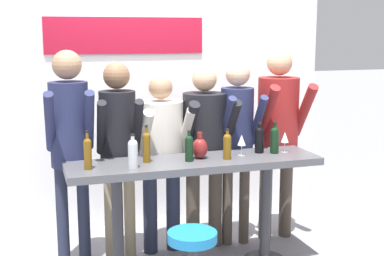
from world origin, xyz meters
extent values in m
cube|color=white|center=(0.00, 1.37, 1.44)|extent=(3.68, 0.10, 2.88)
cube|color=#B2142D|center=(-0.31, 1.31, 1.96)|extent=(1.60, 0.02, 0.36)
cube|color=#4C4C51|center=(0.00, 0.00, 0.94)|extent=(2.08, 0.53, 0.06)
cylinder|color=#333338|center=(-0.65, 0.00, 0.48)|extent=(0.09, 0.09, 0.91)
cylinder|color=#333338|center=(0.65, 0.00, 0.48)|extent=(0.09, 0.09, 0.91)
cylinder|color=#1972B2|center=(-0.24, -0.69, 0.59)|extent=(0.35, 0.35, 0.07)
cylinder|color=#23283D|center=(-1.05, 0.42, 0.44)|extent=(0.10, 0.10, 0.89)
cylinder|color=#23283D|center=(-0.87, 0.41, 0.44)|extent=(0.10, 0.10, 0.89)
cylinder|color=#23284C|center=(-0.96, 0.41, 1.24)|extent=(0.34, 0.34, 0.70)
sphere|color=#9E7556|center=(-0.96, 0.41, 1.73)|extent=(0.24, 0.24, 0.24)
cylinder|color=#23284C|center=(-1.12, 0.25, 1.29)|extent=(0.10, 0.41, 0.53)
cylinder|color=#23284C|center=(-0.82, 0.23, 1.29)|extent=(0.10, 0.41, 0.53)
cylinder|color=gray|center=(-0.64, 0.45, 0.42)|extent=(0.10, 0.10, 0.84)
cylinder|color=gray|center=(-0.47, 0.43, 0.42)|extent=(0.10, 0.10, 0.84)
cylinder|color=black|center=(-0.55, 0.44, 1.17)|extent=(0.33, 0.33, 0.66)
sphere|color=brown|center=(-0.55, 0.44, 1.63)|extent=(0.23, 0.23, 0.23)
cylinder|color=black|center=(-0.71, 0.29, 1.22)|extent=(0.10, 0.39, 0.50)
cylinder|color=black|center=(-0.42, 0.27, 1.22)|extent=(0.10, 0.39, 0.50)
cylinder|color=#23283D|center=(-0.27, 0.49, 0.39)|extent=(0.13, 0.13, 0.78)
cylinder|color=#23283D|center=(-0.05, 0.50, 0.39)|extent=(0.13, 0.13, 0.78)
cylinder|color=beige|center=(-0.16, 0.50, 1.09)|extent=(0.42, 0.42, 0.62)
sphere|color=#9E7556|center=(-0.16, 0.50, 1.51)|extent=(0.21, 0.21, 0.21)
cylinder|color=beige|center=(-0.34, 0.34, 1.13)|extent=(0.11, 0.38, 0.48)
cylinder|color=beige|center=(0.04, 0.35, 1.13)|extent=(0.11, 0.38, 0.48)
cylinder|color=#473D33|center=(0.13, 0.48, 0.41)|extent=(0.13, 0.13, 0.81)
cylinder|color=#473D33|center=(0.35, 0.48, 0.41)|extent=(0.13, 0.13, 0.81)
cylinder|color=black|center=(0.24, 0.48, 1.13)|extent=(0.40, 0.40, 0.64)
sphere|color=tan|center=(0.24, 0.48, 1.58)|extent=(0.22, 0.22, 0.22)
cylinder|color=black|center=(0.05, 0.32, 1.18)|extent=(0.10, 0.39, 0.50)
cylinder|color=black|center=(0.43, 0.32, 1.18)|extent=(0.10, 0.39, 0.50)
cylinder|color=#473D33|center=(0.47, 0.46, 0.42)|extent=(0.10, 0.10, 0.83)
cylinder|color=#473D33|center=(0.64, 0.45, 0.42)|extent=(0.10, 0.10, 0.83)
cylinder|color=#23284C|center=(0.55, 0.46, 1.16)|extent=(0.33, 0.33, 0.66)
sphere|color=#D6AD89|center=(0.55, 0.46, 1.62)|extent=(0.23, 0.23, 0.23)
cylinder|color=#23284C|center=(0.40, 0.31, 1.21)|extent=(0.10, 0.39, 0.50)
cylinder|color=#23284C|center=(0.68, 0.28, 1.21)|extent=(0.10, 0.39, 0.50)
cylinder|color=#473D33|center=(0.88, 0.49, 0.44)|extent=(0.12, 0.12, 0.88)
cylinder|color=#473D33|center=(1.09, 0.49, 0.44)|extent=(0.12, 0.12, 0.88)
cylinder|color=maroon|center=(0.99, 0.49, 1.22)|extent=(0.40, 0.40, 0.69)
sphere|color=tan|center=(0.99, 0.49, 1.71)|extent=(0.24, 0.24, 0.24)
cylinder|color=maroon|center=(0.79, 0.33, 1.27)|extent=(0.11, 0.42, 0.54)
cylinder|color=maroon|center=(1.16, 0.31, 1.27)|extent=(0.11, 0.42, 0.54)
cylinder|color=black|center=(0.61, 0.08, 1.06)|extent=(0.08, 0.08, 0.18)
sphere|color=black|center=(0.61, 0.08, 1.15)|extent=(0.08, 0.08, 0.08)
cylinder|color=black|center=(0.61, 0.08, 1.18)|extent=(0.03, 0.03, 0.07)
cylinder|color=black|center=(0.61, 0.08, 1.22)|extent=(0.03, 0.03, 0.01)
cylinder|color=brown|center=(-0.87, -0.05, 1.07)|extent=(0.06, 0.06, 0.21)
sphere|color=brown|center=(-0.87, -0.05, 1.18)|extent=(0.06, 0.06, 0.06)
cylinder|color=brown|center=(-0.87, -0.05, 1.21)|extent=(0.02, 0.02, 0.07)
cylinder|color=black|center=(-0.87, -0.05, 1.26)|extent=(0.03, 0.03, 0.02)
cylinder|color=black|center=(0.73, 0.02, 1.06)|extent=(0.07, 0.07, 0.19)
sphere|color=black|center=(0.73, 0.02, 1.16)|extent=(0.07, 0.07, 0.07)
cylinder|color=black|center=(0.73, 0.02, 1.19)|extent=(0.03, 0.03, 0.07)
cylinder|color=black|center=(0.73, 0.02, 1.23)|extent=(0.03, 0.03, 0.01)
cylinder|color=black|center=(-0.06, -0.03, 1.05)|extent=(0.07, 0.07, 0.18)
sphere|color=black|center=(-0.06, -0.03, 1.14)|extent=(0.07, 0.07, 0.07)
cylinder|color=black|center=(-0.06, -0.03, 1.18)|extent=(0.03, 0.03, 0.06)
cylinder|color=black|center=(-0.06, -0.03, 1.21)|extent=(0.03, 0.03, 0.01)
cylinder|color=brown|center=(-0.39, 0.03, 1.07)|extent=(0.06, 0.06, 0.21)
sphere|color=brown|center=(-0.39, 0.03, 1.18)|extent=(0.06, 0.06, 0.06)
cylinder|color=brown|center=(-0.39, 0.03, 1.22)|extent=(0.02, 0.02, 0.07)
cylinder|color=black|center=(-0.39, 0.03, 1.26)|extent=(0.03, 0.03, 0.02)
cylinder|color=#B7BCC1|center=(-0.53, -0.11, 1.06)|extent=(0.08, 0.08, 0.19)
sphere|color=#B7BCC1|center=(-0.53, -0.11, 1.15)|extent=(0.08, 0.08, 0.08)
cylinder|color=#B7BCC1|center=(-0.53, -0.11, 1.19)|extent=(0.03, 0.03, 0.07)
cylinder|color=black|center=(-0.53, -0.11, 1.23)|extent=(0.03, 0.03, 0.01)
cylinder|color=brown|center=(0.26, -0.06, 1.05)|extent=(0.07, 0.07, 0.18)
sphere|color=brown|center=(0.26, -0.06, 1.14)|extent=(0.07, 0.07, 0.07)
cylinder|color=brown|center=(0.26, -0.06, 1.17)|extent=(0.03, 0.03, 0.06)
cylinder|color=black|center=(0.26, -0.06, 1.21)|extent=(0.03, 0.03, 0.01)
cylinder|color=silver|center=(0.83, 0.04, 0.97)|extent=(0.06, 0.06, 0.01)
cylinder|color=silver|center=(0.83, 0.04, 1.01)|extent=(0.01, 0.01, 0.08)
cone|color=silver|center=(0.83, 0.04, 1.10)|extent=(0.07, 0.07, 0.09)
cylinder|color=silver|center=(0.42, 0.04, 0.97)|extent=(0.06, 0.06, 0.01)
cylinder|color=silver|center=(0.42, 0.04, 1.01)|extent=(0.01, 0.01, 0.08)
cone|color=silver|center=(0.42, 0.04, 1.10)|extent=(0.07, 0.07, 0.09)
ellipsoid|color=maroon|center=(0.05, 0.03, 1.05)|extent=(0.13, 0.13, 0.17)
cylinder|color=maroon|center=(0.05, 0.03, 1.16)|extent=(0.04, 0.04, 0.05)
camera|label=1|loc=(-1.29, -4.04, 2.00)|focal=50.00mm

